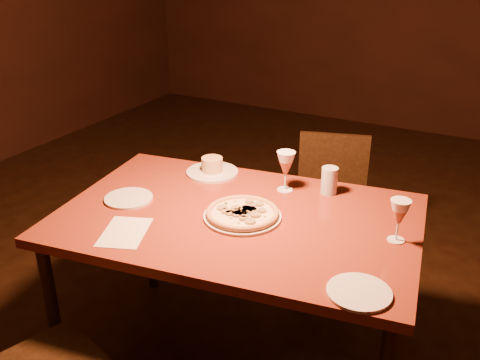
% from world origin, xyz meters
% --- Properties ---
extents(floor, '(7.00, 7.00, 0.00)m').
position_xyz_m(floor, '(0.00, 0.00, 0.00)').
color(floor, '#311D10').
rests_on(floor, ground).
extents(dining_table, '(1.53, 1.10, 0.76)m').
position_xyz_m(dining_table, '(-0.02, -0.20, 0.69)').
color(dining_table, maroon).
rests_on(dining_table, floor).
extents(chair_far, '(0.48, 0.48, 0.80)m').
position_xyz_m(chair_far, '(0.07, 0.71, 0.45)').
color(chair_far, black).
rests_on(chair_far, floor).
extents(pizza_plate, '(0.31, 0.31, 0.03)m').
position_xyz_m(pizza_plate, '(0.00, -0.21, 0.78)').
color(pizza_plate, silver).
rests_on(pizza_plate, dining_table).
extents(ramekin_saucer, '(0.24, 0.24, 0.08)m').
position_xyz_m(ramekin_saucer, '(-0.33, 0.11, 0.78)').
color(ramekin_saucer, silver).
rests_on(ramekin_saucer, dining_table).
extents(wine_glass_far, '(0.08, 0.08, 0.18)m').
position_xyz_m(wine_glass_far, '(0.05, 0.10, 0.85)').
color(wine_glass_far, '#AA5D47').
rests_on(wine_glass_far, dining_table).
extents(wine_glass_right, '(0.07, 0.07, 0.16)m').
position_xyz_m(wine_glass_right, '(0.58, -0.10, 0.84)').
color(wine_glass_right, '#AA5D47').
rests_on(wine_glass_right, dining_table).
extents(water_tumbler, '(0.07, 0.07, 0.12)m').
position_xyz_m(water_tumbler, '(0.23, 0.17, 0.82)').
color(water_tumbler, '#B4BCC4').
rests_on(water_tumbler, dining_table).
extents(side_plate_left, '(0.20, 0.20, 0.01)m').
position_xyz_m(side_plate_left, '(-0.50, -0.30, 0.76)').
color(side_plate_left, silver).
rests_on(side_plate_left, dining_table).
extents(side_plate_near, '(0.20, 0.20, 0.01)m').
position_xyz_m(side_plate_near, '(0.56, -0.48, 0.76)').
color(side_plate_near, silver).
rests_on(side_plate_near, dining_table).
extents(menu_card, '(0.23, 0.27, 0.00)m').
position_xyz_m(menu_card, '(-0.33, -0.52, 0.76)').
color(menu_card, silver).
rests_on(menu_card, dining_table).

